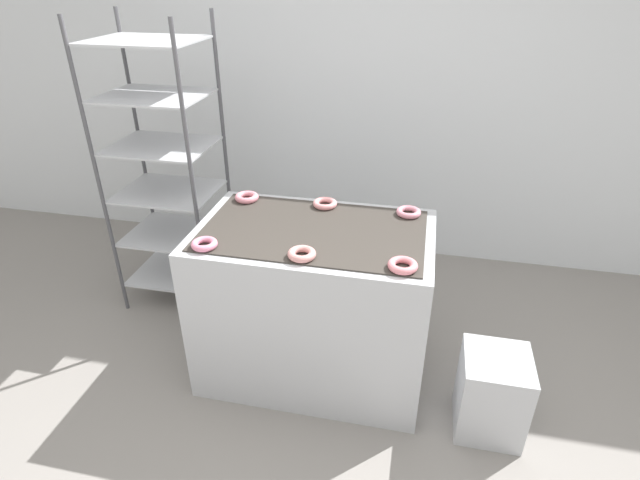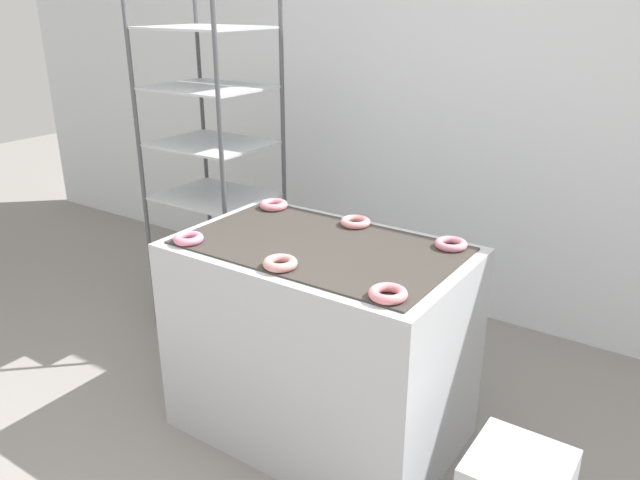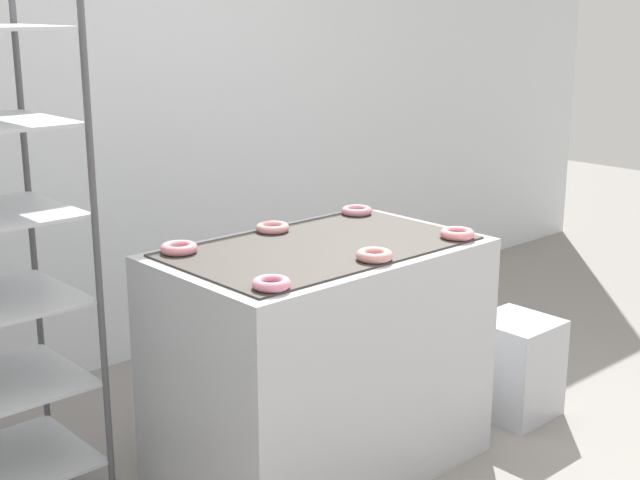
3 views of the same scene
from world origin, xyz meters
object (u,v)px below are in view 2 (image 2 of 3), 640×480
(baking_rack_cart, at_px, (213,171))
(donut_near_right, at_px, (388,294))
(donut_near_left, at_px, (188,238))
(donut_near_center, at_px, (280,263))
(donut_far_right, at_px, (451,244))
(donut_far_left, at_px, (274,205))
(fryer_machine, at_px, (320,341))
(donut_far_center, at_px, (356,222))

(baking_rack_cart, bearing_deg, donut_near_right, -27.34)
(donut_near_left, relative_size, donut_near_right, 0.94)
(donut_near_center, xyz_separation_m, donut_near_right, (0.46, -0.00, -0.00))
(donut_near_center, relative_size, donut_far_right, 1.00)
(donut_near_center, height_order, donut_far_left, same)
(donut_far_left, xyz_separation_m, donut_far_right, (0.91, 0.00, -0.00))
(baking_rack_cart, distance_m, donut_near_left, 1.01)
(fryer_machine, distance_m, donut_far_center, 0.55)
(donut_far_left, xyz_separation_m, donut_far_center, (0.45, 0.01, -0.00))
(donut_near_right, xyz_separation_m, donut_far_center, (-0.46, 0.56, -0.00))
(fryer_machine, xyz_separation_m, baking_rack_cart, (-1.08, 0.52, 0.49))
(fryer_machine, xyz_separation_m, donut_near_center, (0.01, -0.28, 0.47))
(donut_near_center, bearing_deg, donut_far_center, 90.43)
(donut_far_right, bearing_deg, donut_far_left, -179.78)
(donut_far_center, bearing_deg, baking_rack_cart, 167.44)
(donut_far_right, bearing_deg, baking_rack_cart, 170.68)
(baking_rack_cart, xyz_separation_m, donut_near_left, (0.62, -0.81, -0.02))
(fryer_machine, height_order, donut_near_right, donut_near_right)
(donut_near_center, bearing_deg, donut_far_right, 50.49)
(baking_rack_cart, relative_size, donut_far_right, 14.16)
(donut_near_left, distance_m, donut_far_right, 1.08)
(donut_near_left, height_order, donut_near_center, donut_near_center)
(baking_rack_cart, bearing_deg, donut_far_left, -22.07)
(baking_rack_cart, height_order, donut_near_left, baking_rack_cart)
(donut_near_left, xyz_separation_m, donut_far_left, (0.02, 0.55, 0.00))
(donut_near_left, xyz_separation_m, donut_near_right, (0.93, 0.01, 0.00))
(donut_near_right, bearing_deg, donut_near_center, 179.98)
(donut_near_center, height_order, donut_far_right, donut_near_center)
(baking_rack_cart, distance_m, donut_far_right, 1.56)
(donut_far_right, bearing_deg, fryer_machine, -149.46)
(fryer_machine, relative_size, donut_far_center, 9.04)
(baking_rack_cart, xyz_separation_m, donut_far_right, (1.54, -0.25, -0.02))
(donut_near_right, bearing_deg, donut_far_center, 129.59)
(baking_rack_cart, distance_m, donut_far_center, 1.11)
(donut_near_left, height_order, donut_far_left, donut_far_left)
(donut_near_left, height_order, donut_far_center, same)
(donut_far_center, bearing_deg, donut_near_left, -129.78)
(donut_near_center, relative_size, donut_near_right, 0.98)
(donut_far_left, bearing_deg, donut_near_center, -49.91)
(donut_near_center, distance_m, donut_far_left, 0.71)
(fryer_machine, height_order, donut_far_center, donut_far_center)
(donut_near_right, relative_size, donut_far_left, 0.99)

